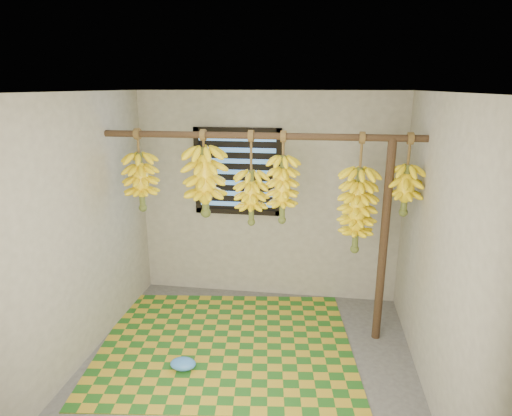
% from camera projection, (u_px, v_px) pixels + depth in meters
% --- Properties ---
extents(floor, '(3.00, 3.00, 0.01)m').
position_uv_depth(floor, '(247.00, 370.00, 3.82)').
color(floor, '#4C4C4C').
rests_on(floor, ground).
extents(ceiling, '(3.00, 3.00, 0.01)m').
position_uv_depth(ceiling, '(245.00, 91.00, 3.16)').
color(ceiling, silver).
rests_on(ceiling, wall_back).
extents(wall_back, '(3.00, 0.01, 2.40)m').
position_uv_depth(wall_back, '(268.00, 198.00, 4.92)').
color(wall_back, gray).
rests_on(wall_back, floor).
extents(wall_left, '(0.01, 3.00, 2.40)m').
position_uv_depth(wall_left, '(75.00, 235.00, 3.70)').
color(wall_left, gray).
rests_on(wall_left, floor).
extents(wall_right, '(0.01, 3.00, 2.40)m').
position_uv_depth(wall_right, '(439.00, 254.00, 3.28)').
color(wall_right, gray).
rests_on(wall_right, floor).
extents(window, '(1.00, 0.04, 1.00)m').
position_uv_depth(window, '(237.00, 172.00, 4.86)').
color(window, black).
rests_on(window, wall_back).
extents(hanging_pole, '(3.00, 0.06, 0.06)m').
position_uv_depth(hanging_pole, '(258.00, 136.00, 3.94)').
color(hanging_pole, '#47321E').
rests_on(hanging_pole, wall_left).
extents(support_post, '(0.08, 0.08, 2.00)m').
position_uv_depth(support_post, '(384.00, 244.00, 4.04)').
color(support_post, '#47321E').
rests_on(support_post, floor).
extents(woven_mat, '(2.64, 2.22, 0.01)m').
position_uv_depth(woven_mat, '(226.00, 343.00, 4.21)').
color(woven_mat, '#205D1B').
rests_on(woven_mat, floor).
extents(plastic_bag, '(0.24, 0.18, 0.10)m').
position_uv_depth(plastic_bag, '(183.00, 364.00, 3.81)').
color(plastic_bag, '#3B82DF').
rests_on(plastic_bag, woven_mat).
extents(banana_bunch_a, '(0.33, 0.33, 0.81)m').
position_uv_depth(banana_bunch_a, '(141.00, 182.00, 4.23)').
color(banana_bunch_a, brown).
rests_on(banana_bunch_a, hanging_pole).
extents(banana_bunch_b, '(0.38, 0.38, 0.83)m').
position_uv_depth(banana_bunch_b, '(205.00, 181.00, 4.13)').
color(banana_bunch_b, brown).
rests_on(banana_bunch_b, hanging_pole).
extents(banana_bunch_c, '(0.32, 0.32, 0.91)m').
position_uv_depth(banana_bunch_c, '(251.00, 197.00, 4.11)').
color(banana_bunch_c, brown).
rests_on(banana_bunch_c, hanging_pole).
extents(banana_bunch_d, '(0.29, 0.29, 0.87)m').
position_uv_depth(banana_bunch_d, '(283.00, 189.00, 4.04)').
color(banana_bunch_d, brown).
rests_on(banana_bunch_d, hanging_pole).
extents(banana_bunch_e, '(0.34, 0.34, 1.13)m').
position_uv_depth(banana_bunch_e, '(357.00, 210.00, 3.99)').
color(banana_bunch_e, brown).
rests_on(banana_bunch_e, hanging_pole).
extents(banana_bunch_f, '(0.29, 0.29, 0.75)m').
position_uv_depth(banana_bunch_f, '(405.00, 190.00, 3.88)').
color(banana_bunch_f, brown).
rests_on(banana_bunch_f, hanging_pole).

